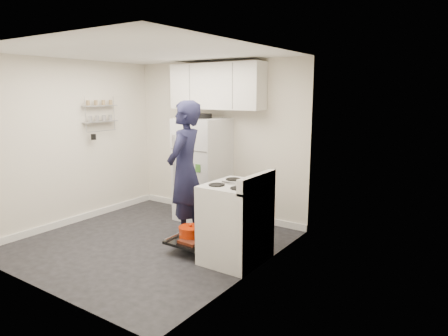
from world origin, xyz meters
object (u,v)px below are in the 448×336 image
Objects in this scene: refrigerator at (203,169)px; electric_range at (235,223)px; open_oven_door at (194,236)px; person at (185,171)px.

electric_range is at bearing -40.01° from refrigerator.
person reaches higher than open_oven_door.
open_oven_door is at bearing -177.48° from electric_range.
open_oven_door is 0.37× the size of person.
electric_range is 0.65× the size of refrigerator.
person is (-0.35, 0.27, 0.76)m from open_oven_door.
person is (0.35, -0.85, 0.14)m from refrigerator.
open_oven_door is (-0.61, -0.03, -0.27)m from electric_range.
refrigerator reaches higher than open_oven_door.
person is (-0.96, 0.24, 0.49)m from electric_range.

